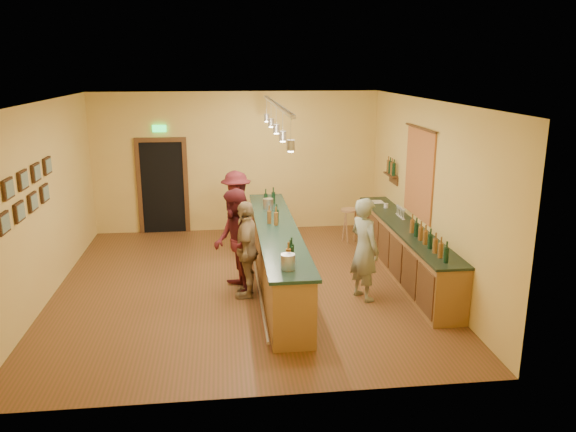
{
  "coord_description": "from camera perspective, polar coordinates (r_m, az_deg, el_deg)",
  "views": [
    {
      "loc": [
        -0.31,
        -9.31,
        3.78
      ],
      "look_at": [
        0.8,
        0.2,
        1.18
      ],
      "focal_mm": 35.0,
      "sensor_mm": 36.0,
      "label": 1
    }
  ],
  "objects": [
    {
      "name": "bottle_shelf",
      "position": [
        11.93,
        10.46,
        4.71
      ],
      "size": [
        0.17,
        0.55,
        0.54
      ],
      "color": "#482915",
      "rests_on": "wall_right"
    },
    {
      "name": "picture_grid",
      "position": [
        9.22,
        -24.85,
        2.3
      ],
      "size": [
        0.06,
        2.2,
        0.7
      ],
      "primitive_type": null,
      "color": "#382111",
      "rests_on": "wall_left"
    },
    {
      "name": "customer_b",
      "position": [
        9.33,
        -4.22,
        -3.38
      ],
      "size": [
        0.52,
        1.0,
        1.64
      ],
      "primitive_type": "imported",
      "rotation": [
        0.0,
        0.0,
        -1.69
      ],
      "color": "#997A51",
      "rests_on": "floor"
    },
    {
      "name": "customer_c",
      "position": [
        11.64,
        -5.25,
        0.49
      ],
      "size": [
        0.86,
        1.2,
        1.68
      ],
      "primitive_type": "imported",
      "rotation": [
        0.0,
        0.0,
        -1.34
      ],
      "color": "#59191E",
      "rests_on": "floor"
    },
    {
      "name": "bartender",
      "position": [
        9.26,
        7.76,
        -3.35
      ],
      "size": [
        0.64,
        0.74,
        1.72
      ],
      "primitive_type": "imported",
      "rotation": [
        0.0,
        0.0,
        2.0
      ],
      "color": "gray",
      "rests_on": "floor"
    },
    {
      "name": "wall_left",
      "position": [
        10.01,
        -23.57,
        1.3
      ],
      "size": [
        0.02,
        7.0,
        3.2
      ],
      "primitive_type": "cube",
      "color": "#DDB253",
      "rests_on": "floor"
    },
    {
      "name": "floor",
      "position": [
        10.05,
        -4.43,
        -6.96
      ],
      "size": [
        7.0,
        7.0,
        0.0
      ],
      "primitive_type": "plane",
      "color": "brown",
      "rests_on": "ground"
    },
    {
      "name": "pendant_track",
      "position": [
        9.39,
        -1.21,
        10.29
      ],
      "size": [
        0.11,
        4.6,
        0.5
      ],
      "color": "silver",
      "rests_on": "ceiling"
    },
    {
      "name": "wall_front",
      "position": [
        6.22,
        -3.39,
        -5.4
      ],
      "size": [
        6.5,
        0.02,
        3.2
      ],
      "primitive_type": "cube",
      "color": "#DDB253",
      "rests_on": "floor"
    },
    {
      "name": "back_counter",
      "position": [
        10.57,
        11.8,
        -3.32
      ],
      "size": [
        0.6,
        4.55,
        1.27
      ],
      "color": "brown",
      "rests_on": "floor"
    },
    {
      "name": "wall_right",
      "position": [
        10.2,
        13.94,
        2.38
      ],
      "size": [
        0.02,
        7.0,
        3.2
      ],
      "primitive_type": "cube",
      "color": "#DDB253",
      "rests_on": "floor"
    },
    {
      "name": "tapestry",
      "position": [
        10.52,
        13.18,
        4.19
      ],
      "size": [
        0.03,
        1.4,
        1.6
      ],
      "primitive_type": "cube",
      "color": "maroon",
      "rests_on": "wall_right"
    },
    {
      "name": "ceiling",
      "position": [
        9.33,
        -4.84,
        11.55
      ],
      "size": [
        6.5,
        7.0,
        0.02
      ],
      "primitive_type": "cube",
      "color": "silver",
      "rests_on": "wall_back"
    },
    {
      "name": "customer_a",
      "position": [
        9.44,
        -5.36,
        -2.67
      ],
      "size": [
        0.82,
        0.98,
        1.8
      ],
      "primitive_type": "imported",
      "rotation": [
        0.0,
        0.0,
        -1.4
      ],
      "color": "#59191E",
      "rests_on": "floor"
    },
    {
      "name": "doorway",
      "position": [
        13.13,
        -12.61,
        3.14
      ],
      "size": [
        1.15,
        0.09,
        2.48
      ],
      "color": "black",
      "rests_on": "wall_back"
    },
    {
      "name": "tasting_bar",
      "position": [
        9.88,
        -1.14,
        -3.58
      ],
      "size": [
        0.73,
        5.1,
        1.38
      ],
      "color": "brown",
      "rests_on": "floor"
    },
    {
      "name": "wall_back",
      "position": [
        13.0,
        -5.22,
        5.45
      ],
      "size": [
        6.5,
        0.02,
        3.2
      ],
      "primitive_type": "cube",
      "color": "#DDB253",
      "rests_on": "floor"
    },
    {
      "name": "bar_stool",
      "position": [
        12.24,
        6.22,
        0.05
      ],
      "size": [
        0.37,
        0.37,
        0.75
      ],
      "rotation": [
        0.0,
        0.0,
        -0.19
      ],
      "color": "#A46A4A",
      "rests_on": "floor"
    }
  ]
}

